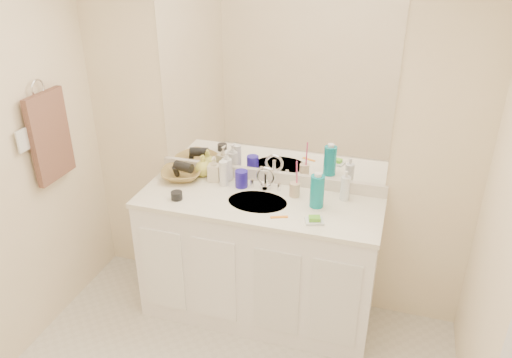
% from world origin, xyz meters
% --- Properties ---
extents(wall_back, '(2.60, 0.02, 2.40)m').
position_xyz_m(wall_back, '(0.00, 1.30, 1.20)').
color(wall_back, '#FEECC7').
rests_on(wall_back, floor).
extents(vanity_cabinet, '(1.50, 0.55, 0.85)m').
position_xyz_m(vanity_cabinet, '(0.00, 1.02, 0.42)').
color(vanity_cabinet, white).
rests_on(vanity_cabinet, floor).
extents(countertop, '(1.52, 0.57, 0.03)m').
position_xyz_m(countertop, '(0.00, 1.02, 0.86)').
color(countertop, white).
rests_on(countertop, vanity_cabinet).
extents(backsplash, '(1.52, 0.03, 0.08)m').
position_xyz_m(backsplash, '(0.00, 1.29, 0.92)').
color(backsplash, silver).
rests_on(backsplash, countertop).
extents(sink_basin, '(0.37, 0.37, 0.02)m').
position_xyz_m(sink_basin, '(0.00, 1.00, 0.87)').
color(sink_basin, '#B3B09C').
rests_on(sink_basin, countertop).
extents(faucet, '(0.02, 0.02, 0.11)m').
position_xyz_m(faucet, '(0.00, 1.18, 0.94)').
color(faucet, silver).
rests_on(faucet, countertop).
extents(mirror, '(1.48, 0.01, 1.20)m').
position_xyz_m(mirror, '(0.00, 1.29, 1.56)').
color(mirror, white).
rests_on(mirror, wall_back).
extents(blue_mug, '(0.10, 0.10, 0.11)m').
position_xyz_m(blue_mug, '(-0.16, 1.17, 0.94)').
color(blue_mug, '#21169E').
rests_on(blue_mug, countertop).
extents(tan_cup, '(0.07, 0.07, 0.09)m').
position_xyz_m(tan_cup, '(0.20, 1.14, 0.92)').
color(tan_cup, '#CBB18F').
rests_on(tan_cup, countertop).
extents(toothbrush, '(0.01, 0.04, 0.19)m').
position_xyz_m(toothbrush, '(0.21, 1.14, 1.03)').
color(toothbrush, '#DF3A78').
rests_on(toothbrush, tan_cup).
extents(mouthwash_bottle, '(0.10, 0.10, 0.20)m').
position_xyz_m(mouthwash_bottle, '(0.36, 1.06, 0.98)').
color(mouthwash_bottle, '#0C8491').
rests_on(mouthwash_bottle, countertop).
extents(clear_pump_bottle, '(0.06, 0.06, 0.15)m').
position_xyz_m(clear_pump_bottle, '(0.51, 1.19, 0.96)').
color(clear_pump_bottle, white).
rests_on(clear_pump_bottle, countertop).
extents(soap_dish, '(0.13, 0.11, 0.01)m').
position_xyz_m(soap_dish, '(0.38, 0.87, 0.89)').
color(soap_dish, silver).
rests_on(soap_dish, countertop).
extents(green_soap, '(0.08, 0.06, 0.02)m').
position_xyz_m(green_soap, '(0.38, 0.87, 0.90)').
color(green_soap, '#62BE2E').
rests_on(green_soap, soap_dish).
extents(orange_comb, '(0.10, 0.06, 0.00)m').
position_xyz_m(orange_comb, '(0.18, 0.86, 0.88)').
color(orange_comb, orange).
rests_on(orange_comb, countertop).
extents(dark_jar, '(0.07, 0.07, 0.05)m').
position_xyz_m(dark_jar, '(-0.49, 0.89, 0.91)').
color(dark_jar, black).
rests_on(dark_jar, countertop).
extents(extra_white_bottle, '(0.06, 0.06, 0.17)m').
position_xyz_m(extra_white_bottle, '(-0.27, 1.15, 0.97)').
color(extra_white_bottle, white).
rests_on(extra_white_bottle, countertop).
extents(soap_bottle_white, '(0.10, 0.10, 0.21)m').
position_xyz_m(soap_bottle_white, '(-0.28, 1.23, 0.98)').
color(soap_bottle_white, silver).
rests_on(soap_bottle_white, countertop).
extents(soap_bottle_cream, '(0.09, 0.09, 0.17)m').
position_xyz_m(soap_bottle_cream, '(-0.36, 1.20, 0.97)').
color(soap_bottle_cream, beige).
rests_on(soap_bottle_cream, countertop).
extents(soap_bottle_yellow, '(0.15, 0.15, 0.15)m').
position_xyz_m(soap_bottle_yellow, '(-0.46, 1.25, 0.95)').
color(soap_bottle_yellow, '#D5D653').
rests_on(soap_bottle_yellow, countertop).
extents(wicker_basket, '(0.34, 0.34, 0.07)m').
position_xyz_m(wicker_basket, '(-0.58, 1.16, 0.91)').
color(wicker_basket, olive).
rests_on(wicker_basket, countertop).
extents(hair_dryer, '(0.14, 0.09, 0.06)m').
position_xyz_m(hair_dryer, '(-0.56, 1.16, 0.97)').
color(hair_dryer, black).
rests_on(hair_dryer, wicker_basket).
extents(towel_ring, '(0.01, 0.11, 0.11)m').
position_xyz_m(towel_ring, '(-1.27, 0.77, 1.55)').
color(towel_ring, silver).
rests_on(towel_ring, wall_left).
extents(hand_towel, '(0.04, 0.32, 0.55)m').
position_xyz_m(hand_towel, '(-1.25, 0.77, 1.25)').
color(hand_towel, '#4D3229').
rests_on(hand_towel, towel_ring).
extents(switch_plate, '(0.01, 0.08, 0.13)m').
position_xyz_m(switch_plate, '(-1.27, 0.57, 1.30)').
color(switch_plate, white).
rests_on(switch_plate, wall_left).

